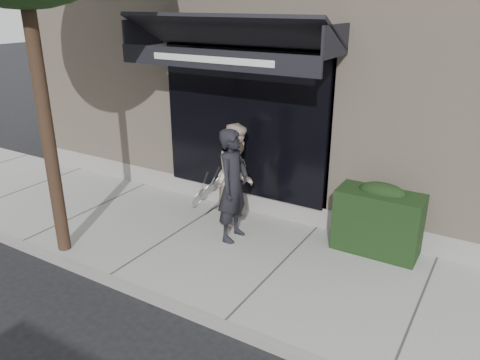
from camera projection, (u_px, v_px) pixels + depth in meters
The scene contains 7 objects.
ground at pixel (279, 273), 7.07m from camera, with size 80.00×80.00×0.00m, color black.
sidewalk at pixel (279, 269), 7.05m from camera, with size 20.00×3.00×0.12m, color gray.
curb at pixel (223, 326), 5.81m from camera, with size 20.00×0.10×0.14m, color gray.
building_facade at pixel (386, 56), 10.05m from camera, with size 14.30×8.04×5.64m.
hedge at pixel (379, 219), 7.31m from camera, with size 1.30×0.70×1.14m.
pedestrian_front at pixel (233, 186), 7.53m from camera, with size 0.74×0.93×1.88m.
pedestrian_back at pixel (237, 173), 8.19m from camera, with size 0.82×0.97×1.79m.
Camera 1 is at (2.64, -5.52, 3.86)m, focal length 35.00 mm.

